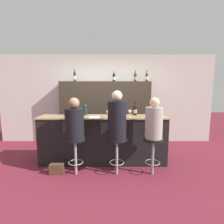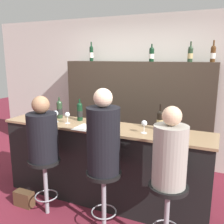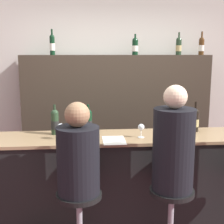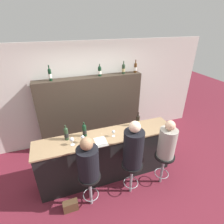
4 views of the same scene
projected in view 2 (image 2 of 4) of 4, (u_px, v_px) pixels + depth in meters
ground_plane at (94, 210)px, 3.17m from camera, size 16.00×16.00×0.00m
wall_back at (140, 91)px, 4.49m from camera, size 6.40×0.05×2.60m
bar_counter at (103, 164)px, 3.29m from camera, size 2.76×0.56×1.04m
back_bar_cabinet at (136, 114)px, 4.37m from camera, size 2.58×0.28×1.82m
wine_bottle_counter_0 at (60, 109)px, 3.56m from camera, size 0.08×0.08×0.30m
wine_bottle_counter_1 at (80, 111)px, 3.43m from camera, size 0.08×0.08×0.30m
wine_bottle_counter_2 at (160, 120)px, 2.98m from camera, size 0.08×0.08×0.32m
wine_bottle_backbar_0 at (91, 53)px, 4.49m from camera, size 0.07×0.07×0.34m
wine_bottle_backbar_1 at (152, 54)px, 4.05m from camera, size 0.08×0.08×0.28m
wine_bottle_backbar_2 at (190, 54)px, 3.80m from camera, size 0.08×0.08×0.31m
wine_bottle_backbar_3 at (213, 54)px, 3.67m from camera, size 0.07×0.07×0.32m
wine_glass_0 at (55, 114)px, 3.36m from camera, size 0.08×0.08×0.15m
wine_glass_1 at (67, 115)px, 3.28m from camera, size 0.07×0.07×0.15m
wine_glass_2 at (107, 121)px, 3.05m from camera, size 0.06×0.06×0.13m
wine_glass_3 at (144, 124)px, 2.86m from camera, size 0.07×0.07×0.15m
tasting_menu at (84, 127)px, 3.10m from camera, size 0.21×0.30×0.00m
bar_stool_left at (45, 171)px, 2.99m from camera, size 0.38×0.38×0.71m
guest_seated_left at (42, 134)px, 2.89m from camera, size 0.35×0.35×0.76m
bar_stool_middle at (104, 185)px, 2.67m from camera, size 0.38×0.38×0.71m
guest_seated_middle at (103, 137)px, 2.56m from camera, size 0.34×0.34×0.89m
bar_stool_right at (167, 200)px, 2.40m from camera, size 0.38×0.38×0.71m
guest_seated_right at (170, 153)px, 2.30m from camera, size 0.32×0.32×0.76m
handbag at (24, 199)px, 3.24m from camera, size 0.26×0.12×0.20m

